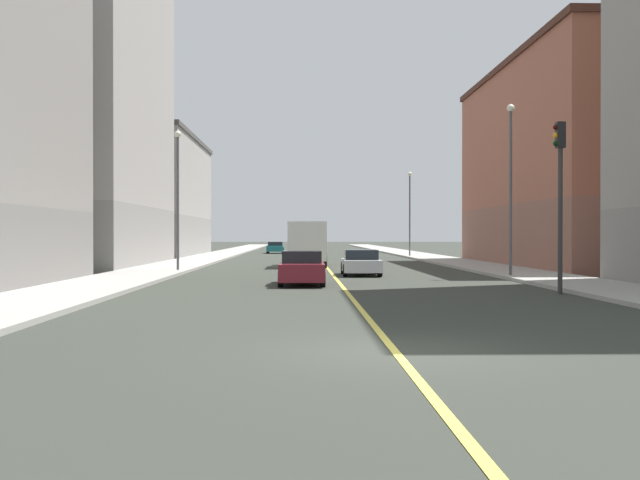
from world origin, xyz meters
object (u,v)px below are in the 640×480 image
at_px(street_lamp_left_far, 410,205).
at_px(car_silver, 361,263).
at_px(building_right_distant, 137,197).
at_px(box_truck, 307,243).
at_px(traffic_light_left_near, 560,183).
at_px(car_teal, 275,248).
at_px(building_right_midblock, 62,95).
at_px(car_maroon, 302,268).
at_px(building_left_mid, 590,164).
at_px(street_lamp_right_near, 178,186).
at_px(street_lamp_left_near, 511,173).

height_order(street_lamp_left_far, car_silver, street_lamp_left_far).
bearing_deg(building_right_distant, box_truck, -56.25).
xyz_separation_m(traffic_light_left_near, street_lamp_left_far, (1.02, 42.36, 0.88)).
bearing_deg(traffic_light_left_near, car_teal, 101.66).
height_order(building_right_distant, traffic_light_left_near, building_right_distant).
relative_size(building_right_midblock, box_truck, 3.25).
bearing_deg(street_lamp_left_far, car_teal, 131.38).
bearing_deg(car_silver, car_maroon, -113.07).
distance_m(building_left_mid, street_lamp_right_near, 26.83).
bearing_deg(street_lamp_left_far, street_lamp_left_near, -90.00).
xyz_separation_m(building_left_mid, street_lamp_right_near, (-25.67, -7.58, -1.96)).
bearing_deg(street_lamp_left_far, building_left_mid, -65.28).
height_order(building_right_midblock, car_silver, building_right_midblock).
bearing_deg(traffic_light_left_near, building_right_midblock, 135.90).
bearing_deg(street_lamp_left_near, street_lamp_right_near, 161.38).
height_order(street_lamp_left_far, car_maroon, street_lamp_left_far).
bearing_deg(street_lamp_left_near, building_right_midblock, 150.97).
relative_size(building_left_mid, traffic_light_left_near, 4.19).
bearing_deg(car_maroon, traffic_light_left_near, -29.51).
relative_size(building_right_distant, traffic_light_left_near, 3.88).
distance_m(building_right_midblock, box_truck, 18.82).
bearing_deg(street_lamp_right_near, car_maroon, -56.56).
xyz_separation_m(street_lamp_left_near, box_truck, (-9.59, 12.72, -3.44)).
xyz_separation_m(street_lamp_left_far, car_teal, (-12.74, 14.46, -4.11)).
bearing_deg(building_right_distant, car_maroon, -69.18).
distance_m(building_right_midblock, car_maroon, 26.70).
xyz_separation_m(street_lamp_left_near, street_lamp_right_near, (-16.68, 5.62, -0.29)).
relative_size(street_lamp_left_near, box_truck, 1.18).
distance_m(building_right_distant, traffic_light_left_near, 52.58).
height_order(building_left_mid, traffic_light_left_near, building_left_mid).
bearing_deg(street_lamp_right_near, building_right_midblock, 136.16).
relative_size(street_lamp_left_near, street_lamp_right_near, 1.07).
distance_m(building_right_midblock, building_right_distant, 23.19).
relative_size(building_right_midblock, car_teal, 5.52).
bearing_deg(box_truck, street_lamp_left_near, -52.97).
relative_size(traffic_light_left_near, street_lamp_left_far, 0.78).
bearing_deg(street_lamp_right_near, car_teal, 84.59).
relative_size(building_right_distant, box_truck, 3.36).
height_order(building_right_midblock, building_right_distant, building_right_midblock).
distance_m(building_right_midblock, car_teal, 36.93).
bearing_deg(traffic_light_left_near, street_lamp_left_far, 88.63).
relative_size(street_lamp_right_near, car_teal, 1.87).
bearing_deg(street_lamp_left_far, box_truck, -115.63).
relative_size(street_lamp_left_far, box_truck, 1.11).
relative_size(street_lamp_left_near, car_maroon, 1.82).
height_order(street_lamp_right_near, box_truck, street_lamp_right_near).
relative_size(building_right_midblock, street_lamp_left_far, 2.93).
relative_size(building_left_mid, building_right_distant, 1.08).
bearing_deg(box_truck, car_silver, -75.50).
distance_m(street_lamp_left_near, car_silver, 8.55).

